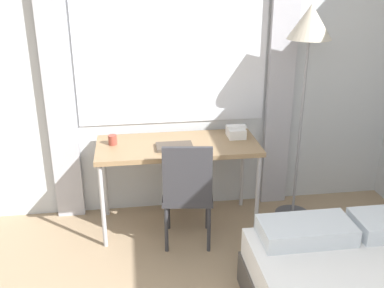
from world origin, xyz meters
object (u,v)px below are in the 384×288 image
object	(u,v)px
telephone	(236,132)
desk	(178,150)
book	(174,146)
mug	(113,140)
desk_chair	(188,189)
standing_lamp	(309,42)

from	to	relation	value
telephone	desk	bearing A→B (deg)	-170.17
book	mug	bearing A→B (deg)	163.77
book	mug	size ratio (longest dim) A/B	3.64
desk	desk_chair	xyz separation A→B (m)	(0.04, -0.33, -0.20)
desk_chair	telephone	bearing A→B (deg)	48.62
desk_chair	mug	size ratio (longest dim) A/B	11.21
desk_chair	telephone	size ratio (longest dim) A/B	5.19
desk	desk_chair	size ratio (longest dim) A/B	1.48
desk_chair	standing_lamp	bearing A→B (deg)	24.55
desk_chair	mug	distance (m)	0.76
standing_lamp	book	world-z (taller)	standing_lamp
desk_chair	book	xyz separation A→B (m)	(-0.08, 0.24, 0.28)
standing_lamp	telephone	distance (m)	0.95
desk_chair	telephone	world-z (taller)	desk_chair
desk	standing_lamp	size ratio (longest dim) A/B	0.72
desk	telephone	xyz separation A→B (m)	(0.52, 0.09, 0.11)
desk_chair	book	world-z (taller)	desk_chair
desk_chair	book	bearing A→B (deg)	115.34
desk_chair	desk	bearing A→B (deg)	104.58
telephone	mug	world-z (taller)	telephone
mug	telephone	bearing A→B (deg)	1.73
standing_lamp	desk_chair	bearing A→B (deg)	-163.24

